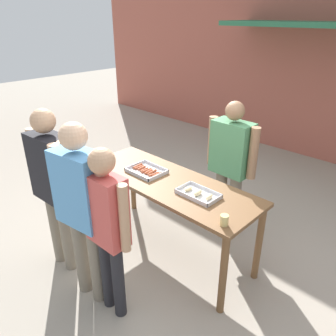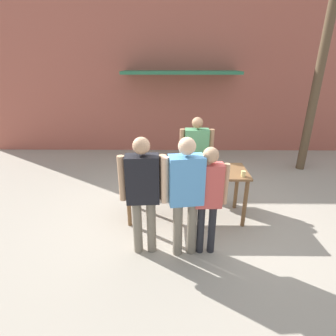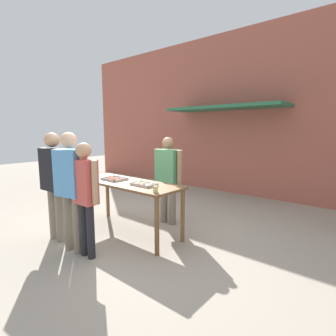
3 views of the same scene
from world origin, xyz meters
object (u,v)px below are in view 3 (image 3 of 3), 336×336
object	(u,v)px
food_tray_sausages	(114,179)
condiment_jar_mustard	(85,176)
food_tray_buns	(144,184)
condiment_jar_ketchup	(88,177)
beer_cup	(155,189)
person_customer_with_cup	(85,189)
person_customer_holding_hotdog	(54,177)
person_customer_waiting_in_line	(71,182)
person_server_behind_table	(168,173)

from	to	relation	value
food_tray_sausages	condiment_jar_mustard	bearing A→B (deg)	-158.28
food_tray_sausages	food_tray_buns	xyz separation A→B (m)	(0.76, -0.00, 0.01)
condiment_jar_mustard	condiment_jar_ketchup	bearing A→B (deg)	-0.10
beer_cup	person_customer_with_cup	bearing A→B (deg)	-132.72
food_tray_buns	person_customer_with_cup	xyz separation A→B (m)	(-0.19, -0.96, 0.06)
person_customer_holding_hotdog	person_customer_waiting_in_line	world-z (taller)	person_customer_waiting_in_line
food_tray_buns	beer_cup	distance (m)	0.53
condiment_jar_ketchup	person_customer_waiting_in_line	world-z (taller)	person_customer_waiting_in_line
condiment_jar_mustard	person_server_behind_table	bearing A→B (deg)	43.04
condiment_jar_mustard	person_server_behind_table	size ratio (longest dim) A/B	0.04
food_tray_sausages	condiment_jar_mustard	world-z (taller)	condiment_jar_mustard
food_tray_sausages	beer_cup	bearing A→B (deg)	-10.85
person_customer_holding_hotdog	condiment_jar_mustard	bearing A→B (deg)	-74.11
condiment_jar_mustard	person_server_behind_table	world-z (taller)	person_server_behind_table
condiment_jar_mustard	condiment_jar_ketchup	xyz separation A→B (m)	(0.10, -0.00, 0.00)
food_tray_buns	condiment_jar_mustard	bearing A→B (deg)	-170.18
food_tray_sausages	food_tray_buns	size ratio (longest dim) A/B	0.97
food_tray_sausages	person_customer_waiting_in_line	size ratio (longest dim) A/B	0.23
food_tray_buns	condiment_jar_mustard	distance (m)	1.37
person_customer_with_cup	condiment_jar_ketchup	bearing A→B (deg)	-36.23
condiment_jar_ketchup	person_customer_with_cup	bearing A→B (deg)	-34.38
condiment_jar_ketchup	beer_cup	bearing A→B (deg)	-0.03
condiment_jar_ketchup	person_customer_waiting_in_line	distance (m)	1.06
condiment_jar_mustard	person_customer_waiting_in_line	distance (m)	1.14
food_tray_sausages	condiment_jar_ketchup	size ratio (longest dim) A/B	5.37
person_customer_with_cup	food_tray_buns	bearing A→B (deg)	-103.13
condiment_jar_ketchup	person_server_behind_table	distance (m)	1.51
beer_cup	person_customer_holding_hotdog	bearing A→B (deg)	-155.52
food_tray_buns	beer_cup	world-z (taller)	beer_cup
person_server_behind_table	person_customer_waiting_in_line	world-z (taller)	person_customer_waiting_in_line
beer_cup	person_server_behind_table	size ratio (longest dim) A/B	0.06
beer_cup	food_tray_buns	bearing A→B (deg)	153.75
condiment_jar_ketchup	person_customer_holding_hotdog	xyz separation A→B (m)	(0.15, -0.72, 0.11)
condiment_jar_mustard	food_tray_buns	bearing A→B (deg)	9.82
food_tray_buns	person_customer_holding_hotdog	size ratio (longest dim) A/B	0.23
person_customer_waiting_in_line	beer_cup	bearing A→B (deg)	-151.28
person_customer_with_cup	person_customer_waiting_in_line	xyz separation A→B (m)	(-0.32, -0.03, 0.07)
food_tray_sausages	person_server_behind_table	distance (m)	1.02
person_server_behind_table	person_customer_waiting_in_line	distance (m)	1.86
food_tray_sausages	condiment_jar_mustard	size ratio (longest dim) A/B	5.37
food_tray_buns	beer_cup	xyz separation A→B (m)	(0.48, -0.23, 0.03)
condiment_jar_mustard	person_customer_holding_hotdog	xyz separation A→B (m)	(0.26, -0.72, 0.11)
condiment_jar_ketchup	person_customer_waiting_in_line	size ratio (longest dim) A/B	0.04
food_tray_sausages	person_customer_with_cup	xyz separation A→B (m)	(0.57, -0.96, 0.06)
food_tray_buns	condiment_jar_ketchup	bearing A→B (deg)	-169.38
condiment_jar_ketchup	person_customer_waiting_in_line	bearing A→B (deg)	-45.66
person_customer_holding_hotdog	person_customer_with_cup	world-z (taller)	person_customer_holding_hotdog
food_tray_buns	person_server_behind_table	bearing A→B (deg)	103.03
person_server_behind_table	person_customer_holding_hotdog	world-z (taller)	person_customer_holding_hotdog
food_tray_sausages	person_server_behind_table	size ratio (longest dim) A/B	0.24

